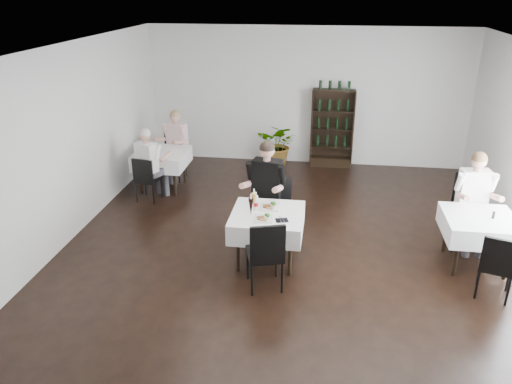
{
  "coord_description": "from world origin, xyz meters",
  "views": [
    {
      "loc": [
        0.46,
        -6.43,
        3.83
      ],
      "look_at": [
        -0.49,
        0.2,
        1.0
      ],
      "focal_mm": 35.0,
      "sensor_mm": 36.0,
      "label": 1
    }
  ],
  "objects_px": {
    "main_table": "(267,222)",
    "potted_tree": "(279,144)",
    "wine_shelf": "(332,129)",
    "diner_main": "(265,184)"
  },
  "relations": [
    {
      "from": "main_table",
      "to": "potted_tree",
      "type": "bearing_deg",
      "value": 93.59
    },
    {
      "from": "potted_tree",
      "to": "main_table",
      "type": "bearing_deg",
      "value": -86.41
    },
    {
      "from": "main_table",
      "to": "potted_tree",
      "type": "relative_size",
      "value": 1.05
    },
    {
      "from": "wine_shelf",
      "to": "potted_tree",
      "type": "bearing_deg",
      "value": -173.55
    },
    {
      "from": "potted_tree",
      "to": "diner_main",
      "type": "xyz_separation_m",
      "value": [
        0.14,
        -3.51,
        0.45
      ]
    },
    {
      "from": "wine_shelf",
      "to": "potted_tree",
      "type": "height_order",
      "value": "wine_shelf"
    },
    {
      "from": "wine_shelf",
      "to": "main_table",
      "type": "xyz_separation_m",
      "value": [
        -0.9,
        -4.31,
        -0.23
      ]
    },
    {
      "from": "wine_shelf",
      "to": "main_table",
      "type": "distance_m",
      "value": 4.41
    },
    {
      "from": "diner_main",
      "to": "main_table",
      "type": "bearing_deg",
      "value": -80.03
    },
    {
      "from": "potted_tree",
      "to": "diner_main",
      "type": "relative_size",
      "value": 0.6
    }
  ]
}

